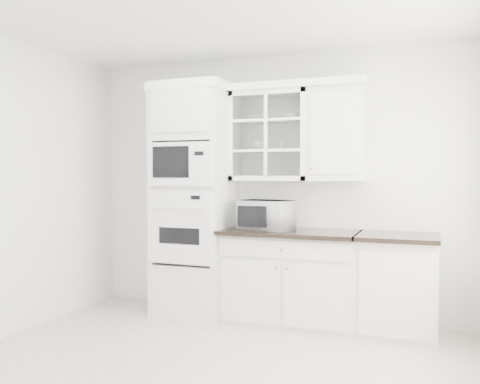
% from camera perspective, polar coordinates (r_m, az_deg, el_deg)
% --- Properties ---
extents(ground, '(4.00, 3.50, 0.01)m').
position_cam_1_polar(ground, '(3.97, -4.32, -19.55)').
color(ground, '#BCACA1').
rests_on(ground, ground).
extents(room_shell, '(4.00, 3.50, 2.70)m').
position_cam_1_polar(room_shell, '(4.10, -1.80, 6.40)').
color(room_shell, white).
rests_on(room_shell, ground).
extents(oven_column, '(0.76, 0.68, 2.40)m').
position_cam_1_polar(oven_column, '(5.31, -5.14, -0.87)').
color(oven_column, white).
rests_on(oven_column, ground).
extents(base_cabinet_run, '(1.32, 0.67, 0.92)m').
position_cam_1_polar(base_cabinet_run, '(5.06, 5.71, -9.42)').
color(base_cabinet_run, white).
rests_on(base_cabinet_run, ground).
extents(extra_base_cabinet, '(0.72, 0.67, 0.92)m').
position_cam_1_polar(extra_base_cabinet, '(4.90, 17.24, -9.88)').
color(extra_base_cabinet, white).
rests_on(extra_base_cabinet, ground).
extents(upper_cabinet_glass, '(0.80, 0.33, 0.90)m').
position_cam_1_polar(upper_cabinet_glass, '(5.18, 3.48, 6.27)').
color(upper_cabinet_glass, white).
rests_on(upper_cabinet_glass, room_shell).
extents(upper_cabinet_solid, '(0.55, 0.33, 0.90)m').
position_cam_1_polar(upper_cabinet_solid, '(5.02, 10.90, 6.37)').
color(upper_cabinet_solid, white).
rests_on(upper_cabinet_solid, room_shell).
extents(crown_molding, '(2.14, 0.38, 0.07)m').
position_cam_1_polar(crown_molding, '(5.25, 2.29, 11.55)').
color(crown_molding, white).
rests_on(crown_molding, room_shell).
extents(countertop_microwave, '(0.57, 0.50, 0.29)m').
position_cam_1_polar(countertop_microwave, '(5.03, 3.05, -2.57)').
color(countertop_microwave, white).
rests_on(countertop_microwave, base_cabinet_run).
extents(bowl_a, '(0.22, 0.22, 0.05)m').
position_cam_1_polar(bowl_a, '(5.22, 2.00, 8.27)').
color(bowl_a, white).
rests_on(bowl_a, upper_cabinet_glass).
extents(bowl_b, '(0.18, 0.18, 0.06)m').
position_cam_1_polar(bowl_b, '(5.15, 5.64, 8.38)').
color(bowl_b, white).
rests_on(bowl_b, upper_cabinet_glass).
extents(cup_a, '(0.13, 0.13, 0.09)m').
position_cam_1_polar(cup_a, '(5.19, 2.22, 5.23)').
color(cup_a, white).
rests_on(cup_a, upper_cabinet_glass).
extents(cup_b, '(0.09, 0.09, 0.08)m').
position_cam_1_polar(cup_b, '(5.14, 4.62, 5.18)').
color(cup_b, white).
rests_on(cup_b, upper_cabinet_glass).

